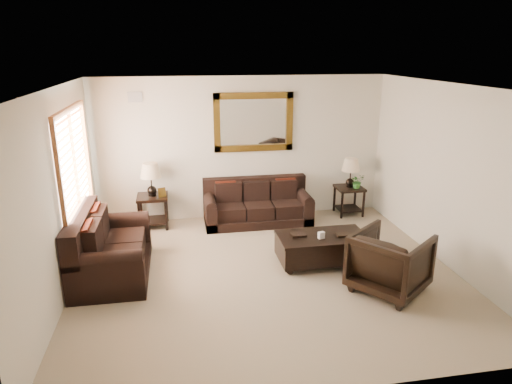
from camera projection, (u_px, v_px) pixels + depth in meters
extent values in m
cube|color=#82745A|center=(267.00, 273.00, 6.74)|extent=(5.50, 5.00, 0.01)
cube|color=white|center=(268.00, 86.00, 5.92)|extent=(5.50, 5.00, 0.01)
cube|color=beige|center=(242.00, 148.00, 8.68)|extent=(5.50, 0.01, 2.70)
cube|color=beige|center=(324.00, 267.00, 3.98)|extent=(5.50, 0.01, 2.70)
cube|color=beige|center=(59.00, 196.00, 5.87)|extent=(0.01, 5.00, 2.70)
cube|color=beige|center=(449.00, 176.00, 6.78)|extent=(0.01, 5.00, 2.70)
cube|color=white|center=(72.00, 164.00, 6.66)|extent=(0.01, 1.80, 1.50)
cube|color=brown|center=(68.00, 110.00, 6.43)|extent=(0.06, 1.96, 0.08)
cube|color=brown|center=(81.00, 215.00, 6.91)|extent=(0.06, 1.96, 0.08)
cube|color=brown|center=(60.00, 182.00, 5.78)|extent=(0.06, 0.08, 1.50)
cube|color=brown|center=(86.00, 151.00, 7.55)|extent=(0.06, 0.08, 1.50)
cube|color=brown|center=(75.00, 164.00, 6.67)|extent=(0.05, 0.05, 1.50)
cube|color=#4A2B0E|center=(254.00, 122.00, 8.53)|extent=(1.50, 0.06, 1.10)
cube|color=white|center=(254.00, 122.00, 8.55)|extent=(1.26, 0.01, 0.86)
cube|color=#999999|center=(135.00, 97.00, 8.04)|extent=(0.25, 0.02, 0.18)
cube|color=black|center=(257.00, 218.00, 8.67)|extent=(1.99, 0.86, 0.16)
cube|color=black|center=(254.00, 187.00, 8.82)|extent=(1.99, 0.20, 0.41)
cube|color=black|center=(230.00, 210.00, 8.51)|extent=(0.51, 0.70, 0.24)
cube|color=black|center=(258.00, 209.00, 8.60)|extent=(0.51, 0.70, 0.24)
cube|color=black|center=(285.00, 207.00, 8.68)|extent=(0.51, 0.70, 0.24)
cube|color=black|center=(210.00, 213.00, 8.48)|extent=(0.20, 0.86, 0.48)
cylinder|color=black|center=(210.00, 201.00, 8.41)|extent=(0.20, 0.84, 0.20)
cube|color=black|center=(303.00, 208.00, 8.77)|extent=(0.20, 0.86, 0.48)
cylinder|color=black|center=(304.00, 196.00, 8.70)|extent=(0.20, 0.84, 0.20)
cube|color=maroon|center=(226.00, 191.00, 8.57)|extent=(0.38, 0.17, 0.39)
cube|color=maroon|center=(286.00, 188.00, 8.76)|extent=(0.38, 0.17, 0.39)
cube|color=black|center=(114.00, 268.00, 6.69)|extent=(1.01, 1.71, 0.19)
cube|color=black|center=(81.00, 230.00, 6.44)|extent=(0.23, 1.71, 0.48)
cube|color=black|center=(111.00, 262.00, 6.33)|extent=(0.83, 0.59, 0.29)
cube|color=black|center=(116.00, 244.00, 6.91)|extent=(0.83, 0.59, 0.29)
cube|color=black|center=(106.00, 280.00, 5.94)|extent=(1.01, 0.23, 0.57)
cylinder|color=black|center=(103.00, 261.00, 5.86)|extent=(0.99, 0.23, 0.23)
cube|color=black|center=(118.00, 236.00, 7.33)|extent=(1.01, 0.23, 0.57)
cylinder|color=black|center=(117.00, 220.00, 7.24)|extent=(0.99, 0.23, 0.23)
cube|color=maroon|center=(91.00, 239.00, 6.13)|extent=(0.20, 0.45, 0.46)
cube|color=maroon|center=(99.00, 220.00, 6.82)|extent=(0.20, 0.45, 0.46)
cube|color=black|center=(152.00, 197.00, 8.33)|extent=(0.55, 0.55, 0.05)
cube|color=black|center=(154.00, 220.00, 8.47)|extent=(0.47, 0.47, 0.03)
cylinder|color=black|center=(140.00, 218.00, 8.16)|extent=(0.05, 0.05, 0.55)
cylinder|color=black|center=(166.00, 216.00, 8.24)|extent=(0.05, 0.05, 0.55)
cylinder|color=black|center=(141.00, 209.00, 8.60)|extent=(0.05, 0.05, 0.55)
cylinder|color=black|center=(167.00, 207.00, 8.68)|extent=(0.05, 0.05, 0.55)
sphere|color=black|center=(152.00, 190.00, 8.29)|extent=(0.17, 0.17, 0.17)
cylinder|color=black|center=(151.00, 181.00, 8.24)|extent=(0.02, 0.02, 0.36)
cone|color=tan|center=(150.00, 170.00, 8.18)|extent=(0.38, 0.38, 0.26)
cube|color=#4A2B0E|center=(162.00, 192.00, 8.23)|extent=(0.15, 0.10, 0.17)
cube|color=black|center=(350.00, 188.00, 8.99)|extent=(0.52, 0.52, 0.05)
cube|color=black|center=(348.00, 208.00, 9.12)|extent=(0.44, 0.44, 0.03)
cylinder|color=black|center=(342.00, 206.00, 8.83)|extent=(0.05, 0.05, 0.52)
cylinder|color=black|center=(363.00, 204.00, 8.90)|extent=(0.05, 0.05, 0.52)
cylinder|color=black|center=(334.00, 199.00, 9.24)|extent=(0.05, 0.05, 0.52)
cylinder|color=black|center=(355.00, 198.00, 9.32)|extent=(0.05, 0.05, 0.52)
sphere|color=black|center=(350.00, 182.00, 8.95)|extent=(0.16, 0.16, 0.16)
cylinder|color=black|center=(350.00, 174.00, 8.90)|extent=(0.02, 0.02, 0.34)
cone|color=tan|center=(351.00, 165.00, 8.84)|extent=(0.36, 0.36, 0.24)
sphere|color=black|center=(290.00, 270.00, 6.71)|extent=(0.12, 0.12, 0.12)
sphere|color=black|center=(362.00, 264.00, 6.90)|extent=(0.12, 0.12, 0.12)
sphere|color=black|center=(282.00, 256.00, 7.19)|extent=(0.12, 0.12, 0.12)
sphere|color=black|center=(350.00, 250.00, 7.37)|extent=(0.12, 0.12, 0.12)
cube|color=black|center=(322.00, 247.00, 6.97)|extent=(1.33, 0.72, 0.37)
cube|color=black|center=(322.00, 237.00, 6.92)|extent=(1.36, 0.74, 0.04)
cube|color=black|center=(299.00, 235.00, 6.90)|extent=(0.23, 0.15, 0.03)
cube|color=black|center=(343.00, 235.00, 6.92)|extent=(0.20, 0.14, 0.03)
cube|color=white|center=(321.00, 235.00, 6.80)|extent=(0.10, 0.08, 0.10)
imported|color=black|center=(390.00, 259.00, 6.13)|extent=(1.21, 1.22, 0.92)
imported|color=#23541D|center=(357.00, 183.00, 8.88)|extent=(0.30, 0.32, 0.22)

